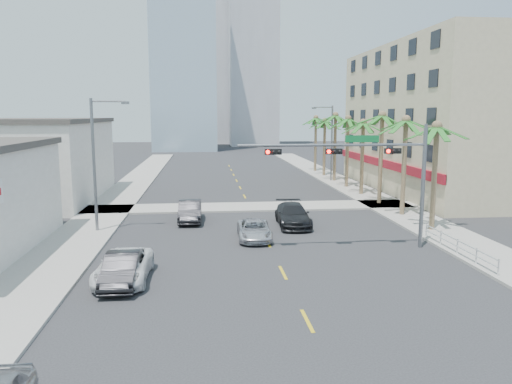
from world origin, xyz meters
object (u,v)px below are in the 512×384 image
(car_parked_mid, at_px, (122,269))
(car_lane_left, at_px, (190,211))
(car_lane_right, at_px, (293,215))
(car_lane_center, at_px, (254,230))
(car_parked_far, at_px, (124,267))
(traffic_signal_mast, at_px, (371,164))

(car_parked_mid, bearing_deg, car_lane_left, 78.36)
(car_parked_mid, relative_size, car_lane_right, 0.82)
(car_lane_center, xyz_separation_m, car_lane_right, (3.16, 3.70, 0.17))
(car_lane_left, distance_m, car_lane_right, 7.73)
(car_parked_mid, distance_m, car_lane_left, 14.13)
(car_lane_left, xyz_separation_m, car_lane_center, (4.24, -5.92, -0.16))
(car_parked_far, distance_m, car_lane_left, 13.65)
(car_parked_far, distance_m, car_lane_center, 10.24)
(car_parked_mid, xyz_separation_m, car_parked_far, (0.00, 0.49, -0.02))
(car_parked_mid, bearing_deg, car_parked_far, 89.79)
(car_parked_far, bearing_deg, traffic_signal_mast, 19.18)
(car_parked_mid, relative_size, car_lane_center, 1.01)
(traffic_signal_mast, xyz_separation_m, car_parked_mid, (-13.58, -4.91, -4.32))
(car_parked_far, relative_size, car_lane_right, 0.95)
(traffic_signal_mast, bearing_deg, car_parked_mid, -160.13)
(traffic_signal_mast, relative_size, car_lane_left, 2.34)
(car_lane_left, relative_size, car_lane_center, 1.06)
(traffic_signal_mast, distance_m, car_lane_left, 14.65)
(traffic_signal_mast, relative_size, car_lane_right, 2.05)
(car_parked_mid, bearing_deg, car_lane_right, 48.53)
(car_lane_left, relative_size, car_lane_right, 0.87)
(car_parked_far, height_order, car_lane_left, car_lane_left)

